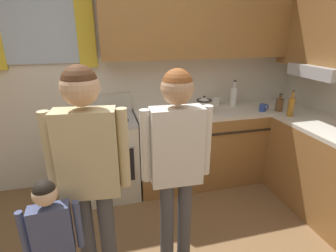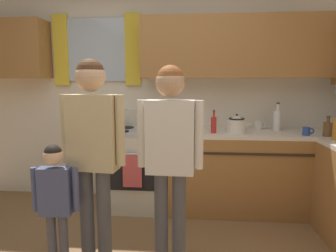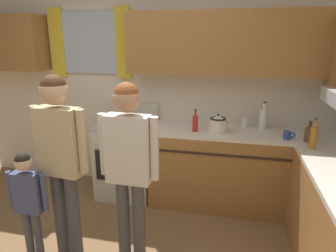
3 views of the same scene
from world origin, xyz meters
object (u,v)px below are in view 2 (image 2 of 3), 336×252
object	(u,v)px
bottle_oil_amber	(336,129)
bottle_sauce_red	(214,124)
bottle_squat_brown	(328,129)
mug_cobalt_blue	(307,131)
stove_oven	(139,167)
adult_holding_child	(93,141)
adult_in_plaid	(170,145)
bottle_milk_white	(277,120)
mug_ceramic_white	(259,125)
stovetop_kettle	(237,124)
small_child	(55,196)

from	to	relation	value
bottle_oil_amber	bottle_sauce_red	size ratio (longest dim) A/B	1.16
bottle_squat_brown	mug_cobalt_blue	bearing A→B (deg)	169.17
stove_oven	adult_holding_child	bearing A→B (deg)	-95.16
stove_oven	adult_in_plaid	distance (m)	1.36
bottle_milk_white	adult_in_plaid	distance (m)	1.68
mug_ceramic_white	adult_in_plaid	xyz separation A→B (m)	(-0.91, -1.36, 0.03)
bottle_squat_brown	mug_ceramic_white	world-z (taller)	bottle_squat_brown
stovetop_kettle	adult_holding_child	distance (m)	1.61
bottle_sauce_red	stovetop_kettle	bearing A→B (deg)	2.85
mug_cobalt_blue	mug_ceramic_white	bearing A→B (deg)	136.26
bottle_sauce_red	stove_oven	bearing A→B (deg)	170.89
bottle_sauce_red	small_child	distance (m)	1.74
bottle_sauce_red	bottle_milk_white	size ratio (longest dim) A/B	0.78
bottle_milk_white	mug_ceramic_white	distance (m)	0.21
mug_ceramic_white	mug_cobalt_blue	world-z (taller)	mug_ceramic_white
bottle_milk_white	stovetop_kettle	xyz separation A→B (m)	(-0.48, -0.22, -0.02)
stove_oven	adult_holding_child	size ratio (longest dim) A/B	0.68
stove_oven	adult_holding_child	world-z (taller)	adult_holding_child
mug_ceramic_white	stove_oven	bearing A→B (deg)	-172.45
bottle_oil_amber	adult_in_plaid	world-z (taller)	adult_in_plaid
bottle_milk_white	stovetop_kettle	world-z (taller)	bottle_milk_white
stovetop_kettle	adult_in_plaid	bearing A→B (deg)	-120.56
bottle_squat_brown	mug_ceramic_white	size ratio (longest dim) A/B	1.63
stove_oven	small_child	bearing A→B (deg)	-104.31
bottle_sauce_red	stovetop_kettle	xyz separation A→B (m)	(0.24, 0.01, 0.00)
stove_oven	mug_ceramic_white	world-z (taller)	stove_oven
bottle_milk_white	bottle_oil_amber	bearing A→B (deg)	-53.38
mug_ceramic_white	adult_in_plaid	world-z (taller)	adult_in_plaid
bottle_oil_amber	bottle_milk_white	distance (m)	0.66
stove_oven	bottle_milk_white	distance (m)	1.66
mug_cobalt_blue	bottle_squat_brown	bearing A→B (deg)	-10.83
bottle_oil_amber	bottle_squat_brown	world-z (taller)	bottle_oil_amber
bottle_squat_brown	small_child	size ratio (longest dim) A/B	0.20
adult_holding_child	stove_oven	bearing A→B (deg)	84.84
bottle_oil_amber	mug_cobalt_blue	size ratio (longest dim) A/B	2.49
bottle_milk_white	mug_cobalt_blue	world-z (taller)	bottle_milk_white
adult_in_plaid	adult_holding_child	bearing A→B (deg)	-176.57
bottle_squat_brown	bottle_sauce_red	world-z (taller)	bottle_sauce_red
bottle_oil_amber	mug_ceramic_white	bearing A→B (deg)	133.33
bottle_squat_brown	mug_ceramic_white	xyz separation A→B (m)	(-0.59, 0.42, -0.03)
bottle_squat_brown	bottle_milk_white	world-z (taller)	bottle_milk_white
stove_oven	small_child	size ratio (longest dim) A/B	1.09
stovetop_kettle	small_child	world-z (taller)	stovetop_kettle
stove_oven	small_child	distance (m)	1.41
bottle_squat_brown	small_child	bearing A→B (deg)	-154.06
bottle_milk_white	mug_cobalt_blue	distance (m)	0.38
stove_oven	stovetop_kettle	distance (m)	1.21
bottle_sauce_red	bottle_milk_white	xyz separation A→B (m)	(0.72, 0.24, 0.03)
bottle_oil_amber	small_child	xyz separation A→B (m)	(-2.30, -0.93, -0.38)
small_child	mug_ceramic_white	bearing A→B (deg)	41.83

